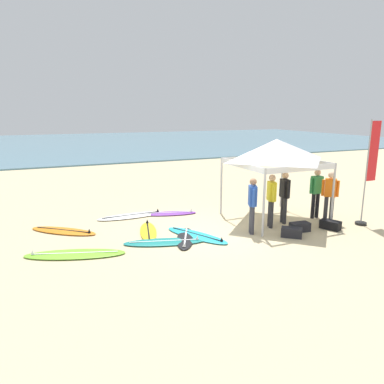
{
  "coord_description": "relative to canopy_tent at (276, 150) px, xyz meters",
  "views": [
    {
      "loc": [
        -4.96,
        -9.27,
        3.63
      ],
      "look_at": [
        -0.32,
        1.43,
        1.0
      ],
      "focal_mm": 33.48,
      "sensor_mm": 36.0,
      "label": 1
    }
  ],
  "objects": [
    {
      "name": "person_green",
      "position": [
        1.43,
        -0.44,
        -1.4
      ],
      "size": [
        0.55,
        0.24,
        1.71
      ],
      "color": "black",
      "rests_on": "ground"
    },
    {
      "name": "surfboard_yellow",
      "position": [
        -4.34,
        0.38,
        -2.35
      ],
      "size": [
        0.94,
        1.91,
        0.19
      ],
      "color": "yellow",
      "rests_on": "ground"
    },
    {
      "name": "gear_bag_on_sand",
      "position": [
        -0.56,
        -1.71,
        -2.25
      ],
      "size": [
        0.66,
        0.63,
        0.28
      ],
      "primitive_type": "cube",
      "rotation": [
        0.0,
        0.0,
        2.43
      ],
      "color": "#232328",
      "rests_on": "ground"
    },
    {
      "name": "banner_flag",
      "position": [
        2.42,
        -1.64,
        -0.81
      ],
      "size": [
        0.6,
        0.36,
        3.4
      ],
      "color": "#99999E",
      "rests_on": "ground"
    },
    {
      "name": "canopy_tent",
      "position": [
        0.0,
        0.0,
        0.0
      ],
      "size": [
        2.76,
        2.76,
        2.75
      ],
      "color": "#B7B7BC",
      "rests_on": "ground"
    },
    {
      "name": "surfboard_teal",
      "position": [
        -4.18,
        -0.7,
        -2.35
      ],
      "size": [
        2.37,
        1.22,
        0.19
      ],
      "color": "#19847F",
      "rests_on": "ground"
    },
    {
      "name": "gear_bag_by_pole",
      "position": [
        0.01,
        -1.39,
        -2.25
      ],
      "size": [
        0.62,
        0.37,
        0.28
      ],
      "primitive_type": "cube",
      "rotation": [
        0.0,
        0.0,
        3.06
      ],
      "color": "#232328",
      "rests_on": "ground"
    },
    {
      "name": "surfboard_cyan",
      "position": [
        -3.12,
        -0.56,
        -2.35
      ],
      "size": [
        1.53,
        2.25,
        0.19
      ],
      "color": "#23B2CC",
      "rests_on": "ground"
    },
    {
      "name": "person_blue",
      "position": [
        -1.47,
        -0.95,
        -1.4
      ],
      "size": [
        0.35,
        0.51,
        1.71
      ],
      "color": "#383842",
      "rests_on": "ground"
    },
    {
      "name": "surfboard_white",
      "position": [
        -4.39,
        2.23,
        -2.35
      ],
      "size": [
        2.42,
        0.72,
        0.19
      ],
      "color": "white",
      "rests_on": "ground"
    },
    {
      "name": "person_orange",
      "position": [
        1.51,
        -0.99,
        -1.4
      ],
      "size": [
        0.42,
        0.41,
        1.71
      ],
      "color": "#2D2D33",
      "rests_on": "ground"
    },
    {
      "name": "surfboard_purple",
      "position": [
        -3.05,
        1.97,
        -2.35
      ],
      "size": [
        1.99,
        1.0,
        0.19
      ],
      "color": "purple",
      "rests_on": "ground"
    },
    {
      "name": "ground_plane",
      "position": [
        -2.3,
        -0.48,
        -2.39
      ],
      "size": [
        80.0,
        80.0,
        0.0
      ],
      "primitive_type": "plane",
      "color": "beige"
    },
    {
      "name": "surfboard_black",
      "position": [
        -3.52,
        -0.65,
        -2.35
      ],
      "size": [
        1.23,
        1.88,
        0.19
      ],
      "color": "black",
      "rests_on": "ground"
    },
    {
      "name": "person_black",
      "position": [
        0.07,
        -0.48,
        -1.4
      ],
      "size": [
        0.3,
        0.54,
        1.71
      ],
      "color": "#2D2D33",
      "rests_on": "ground"
    },
    {
      "name": "surfboard_lime",
      "position": [
        -6.6,
        -0.61,
        -2.35
      ],
      "size": [
        2.66,
        1.46,
        0.19
      ],
      "color": "#7AD12D",
      "rests_on": "ground"
    },
    {
      "name": "sea",
      "position": [
        -2.3,
        33.28,
        -2.34
      ],
      "size": [
        80.0,
        36.0,
        0.1
      ],
      "primitive_type": "cube",
      "color": "#568499",
      "rests_on": "ground"
    },
    {
      "name": "surfboard_orange",
      "position": [
        -6.72,
        1.45,
        -2.35
      ],
      "size": [
        2.1,
        1.89,
        0.19
      ],
      "color": "orange",
      "rests_on": "ground"
    },
    {
      "name": "person_yellow",
      "position": [
        -0.59,
        -0.67,
        -1.4
      ],
      "size": [
        0.33,
        0.52,
        1.71
      ],
      "color": "#2D2D33",
      "rests_on": "ground"
    },
    {
      "name": "gear_bag_near_tent",
      "position": [
        1.04,
        -1.6,
        -2.25
      ],
      "size": [
        0.52,
        0.68,
        0.28
      ],
      "primitive_type": "cube",
      "rotation": [
        0.0,
        0.0,
        1.96
      ],
      "color": "black",
      "rests_on": "ground"
    }
  ]
}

